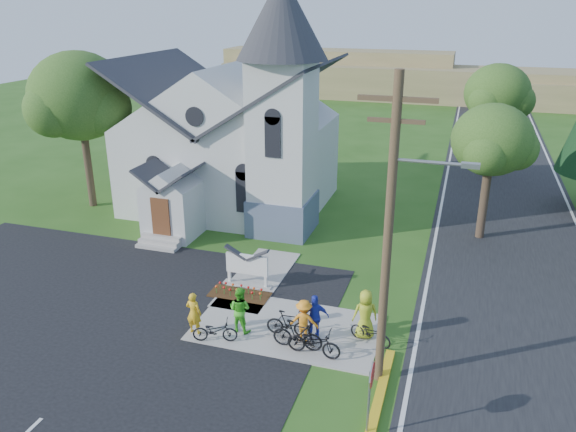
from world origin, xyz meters
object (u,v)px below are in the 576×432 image
(bike_1, at_px, (289,323))
(bike_3, at_px, (298,335))
(bike_2, at_px, (314,342))
(cyclist_3, at_px, (304,321))
(cyclist_0, at_px, (194,313))
(cyclist_1, at_px, (240,309))
(cyclist_2, at_px, (315,317))
(utility_pole, at_px, (391,228))
(church_sign, at_px, (247,265))
(bike_0, at_px, (215,331))
(cyclist_4, at_px, (365,314))
(bike_4, at_px, (371,333))
(stop_sign, at_px, (371,384))

(bike_1, bearing_deg, bike_3, -144.64)
(bike_2, xyz_separation_m, cyclist_3, (-0.59, 0.78, 0.30))
(cyclist_0, bearing_deg, bike_3, -174.43)
(cyclist_1, height_order, cyclist_2, cyclist_1)
(utility_pole, distance_m, cyclist_0, 8.41)
(church_sign, relative_size, utility_pole, 0.22)
(bike_0, height_order, cyclist_1, cyclist_1)
(cyclist_2, xyz_separation_m, bike_3, (-0.41, -0.84, -0.32))
(church_sign, xyz_separation_m, cyclist_0, (-0.50, -4.11, -0.14))
(cyclist_2, relative_size, bike_3, 0.95)
(cyclist_0, height_order, bike_0, cyclist_0)
(cyclist_4, xyz_separation_m, bike_4, (0.29, -0.35, -0.52))
(utility_pole, height_order, cyclist_2, utility_pole)
(bike_4, bearing_deg, stop_sign, -151.26)
(stop_sign, bearing_deg, utility_pole, 91.49)
(bike_0, height_order, bike_2, bike_2)
(church_sign, relative_size, bike_0, 1.34)
(stop_sign, distance_m, cyclist_3, 5.17)
(bike_1, relative_size, cyclist_4, 0.89)
(cyclist_3, bearing_deg, stop_sign, 120.47)
(bike_3, bearing_deg, church_sign, 41.86)
(utility_pole, distance_m, bike_3, 5.76)
(bike_1, bearing_deg, bike_4, -85.44)
(bike_4, bearing_deg, bike_2, 146.54)
(cyclist_3, height_order, bike_3, cyclist_3)
(stop_sign, distance_m, cyclist_1, 6.87)
(church_sign, height_order, bike_1, church_sign)
(cyclist_1, xyz_separation_m, bike_3, (2.40, -0.48, -0.34))
(cyclist_3, bearing_deg, bike_2, 120.21)
(utility_pole, distance_m, cyclist_4, 5.03)
(utility_pole, xyz_separation_m, cyclist_2, (-2.69, 1.61, -4.48))
(bike_1, bearing_deg, cyclist_1, 93.14)
(church_sign, xyz_separation_m, cyclist_3, (3.54, -3.37, -0.16))
(cyclist_0, distance_m, bike_2, 4.64)
(bike_0, distance_m, bike_4, 5.66)
(utility_pole, bearing_deg, bike_2, 167.12)
(bike_2, bearing_deg, cyclist_4, -37.22)
(utility_pole, bearing_deg, cyclist_4, 113.05)
(cyclist_4, bearing_deg, church_sign, -46.07)
(bike_1, xyz_separation_m, cyclist_2, (0.96, 0.15, 0.37))
(bike_0, bearing_deg, cyclist_2, -85.01)
(stop_sign, xyz_separation_m, cyclist_4, (-1.02, 4.94, -0.78))
(church_sign, relative_size, cyclist_4, 1.16)
(church_sign, height_order, stop_sign, stop_sign)
(cyclist_0, relative_size, bike_4, 1.01)
(utility_pole, relative_size, bike_1, 5.93)
(utility_pole, xyz_separation_m, cyclist_3, (-3.03, 1.33, -4.53))
(utility_pole, relative_size, bike_0, 6.08)
(cyclist_2, bearing_deg, bike_2, 81.99)
(cyclist_2, relative_size, cyclist_4, 0.92)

